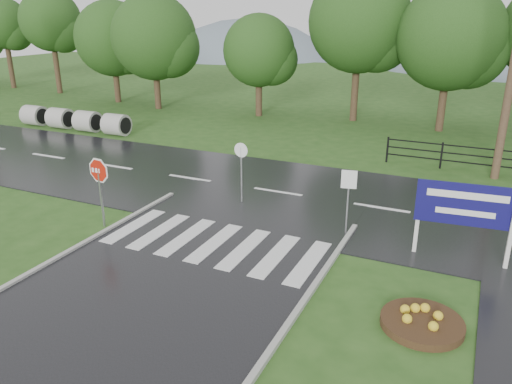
% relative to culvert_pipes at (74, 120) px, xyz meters
% --- Properties ---
extents(ground, '(120.00, 120.00, 0.00)m').
position_rel_culvert_pipes_xyz_m(ground, '(15.10, -15.00, -0.60)').
color(ground, '#294F1A').
rests_on(ground, ground).
extents(main_road, '(90.00, 8.00, 0.04)m').
position_rel_culvert_pipes_xyz_m(main_road, '(15.10, -5.00, -0.60)').
color(main_road, black).
rests_on(main_road, ground).
extents(crosswalk, '(6.50, 2.80, 0.02)m').
position_rel_culvert_pipes_xyz_m(crosswalk, '(15.10, -10.00, -0.54)').
color(crosswalk, silver).
rests_on(crosswalk, ground).
extents(fence_west, '(9.58, 0.08, 1.20)m').
position_rel_culvert_pipes_xyz_m(fence_west, '(22.85, 1.00, 0.12)').
color(fence_west, black).
rests_on(fence_west, ground).
extents(hills, '(102.00, 48.00, 48.00)m').
position_rel_culvert_pipes_xyz_m(hills, '(18.59, 50.00, -16.14)').
color(hills, slate).
rests_on(hills, ground).
extents(treeline, '(83.20, 5.20, 10.00)m').
position_rel_culvert_pipes_xyz_m(treeline, '(16.10, 9.00, -0.60)').
color(treeline, '#1C4114').
rests_on(treeline, ground).
extents(culvert_pipes, '(7.60, 1.20, 1.20)m').
position_rel_culvert_pipes_xyz_m(culvert_pipes, '(0.00, 0.00, 0.00)').
color(culvert_pipes, '#9E9B93').
rests_on(culvert_pipes, ground).
extents(stop_sign, '(1.09, 0.14, 2.47)m').
position_rel_culvert_pipes_xyz_m(stop_sign, '(11.16, -10.34, 1.13)').
color(stop_sign, '#939399').
rests_on(stop_sign, ground).
extents(estate_billboard, '(2.62, 0.33, 2.30)m').
position_rel_culvert_pipes_xyz_m(estate_billboard, '(21.86, -8.01, 0.98)').
color(estate_billboard, silver).
rests_on(estate_billboard, ground).
extents(flower_bed, '(1.83, 1.83, 0.37)m').
position_rel_culvert_pipes_xyz_m(flower_bed, '(21.36, -11.70, -0.46)').
color(flower_bed, '#332111').
rests_on(flower_bed, ground).
extents(reg_sign_small, '(0.47, 0.10, 2.14)m').
position_rel_culvert_pipes_xyz_m(reg_sign_small, '(18.51, -7.66, 0.91)').
color(reg_sign_small, '#939399').
rests_on(reg_sign_small, ground).
extents(reg_sign_round, '(0.53, 0.08, 2.28)m').
position_rel_culvert_pipes_xyz_m(reg_sign_round, '(14.31, -6.57, 0.84)').
color(reg_sign_round, '#939399').
rests_on(reg_sign_round, ground).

